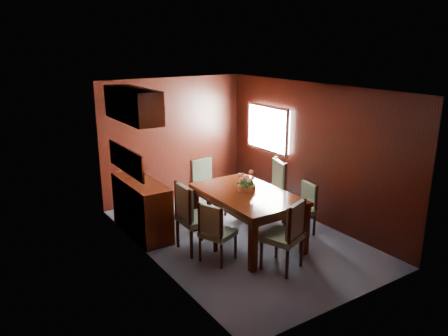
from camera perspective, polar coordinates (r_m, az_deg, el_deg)
ground at (r=7.20m, az=1.99°, el=-8.90°), size 4.50×4.50×0.00m
room_shell at (r=6.88m, az=-0.19°, el=4.28°), size 3.06×4.52×2.41m
sideboard at (r=7.28m, az=-10.71°, el=-5.04°), size 0.48×1.40×0.90m
dining_table at (r=6.77m, az=3.03°, el=-4.12°), size 1.11×1.76×0.82m
chair_left_near at (r=6.22m, az=-1.19°, el=-8.04°), size 0.54×0.55×0.91m
chair_left_far at (r=6.52m, az=-4.26°, el=-5.99°), size 0.50×0.52×1.07m
chair_right_near at (r=7.26m, az=10.35°, el=-4.80°), size 0.46×0.47×0.87m
chair_right_far at (r=7.68m, az=6.33°, el=-2.49°), size 0.62×0.64×1.08m
chair_head at (r=6.05m, az=8.30°, el=-8.27°), size 0.62×0.61×1.02m
chair_foot at (r=7.86m, az=-2.38°, el=-2.13°), size 0.58×0.56×1.05m
flower_centerpiece at (r=6.78m, az=2.96°, el=-1.72°), size 0.31×0.31×0.31m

